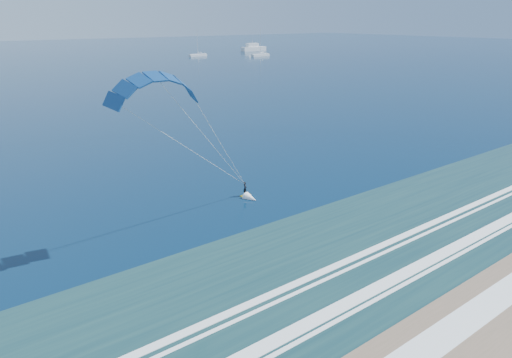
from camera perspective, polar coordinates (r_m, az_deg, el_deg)
The scene contains 5 objects.
ground at distance 31.80m, azimuth 20.92°, elevation -18.00°, with size 900.00×900.00×0.00m, color #082A47.
kitesurfer_rig at distance 42.71m, azimuth -6.19°, elevation 5.05°, with size 18.57×7.57×15.92m.
motor_yacht at distance 286.76m, azimuth -0.35°, elevation 16.07°, with size 16.29×4.34×6.56m.
sailboat_3 at distance 246.80m, azimuth -7.28°, elevation 15.13°, with size 9.68×2.40×13.08m.
sailboat_4 at distance 245.32m, azimuth 0.56°, elevation 15.25°, with size 10.42×2.40×13.88m.
Camera 1 is at (-22.71, -12.13, 18.68)m, focal length 32.00 mm.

